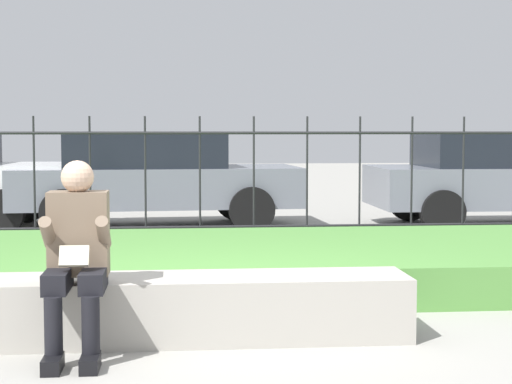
{
  "coord_description": "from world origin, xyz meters",
  "views": [
    {
      "loc": [
        -0.28,
        -5.76,
        1.43
      ],
      "look_at": [
        0.49,
        2.34,
        0.84
      ],
      "focal_mm": 60.0,
      "sensor_mm": 36.0,
      "label": 1
    }
  ],
  "objects_px": {
    "car_parked_center": "(153,177)",
    "car_parked_right": "(502,177)",
    "stone_bench": "(202,312)",
    "person_seated_reader": "(77,250)"
  },
  "relations": [
    {
      "from": "stone_bench",
      "to": "car_parked_right",
      "type": "relative_size",
      "value": 0.72
    },
    {
      "from": "person_seated_reader",
      "to": "car_parked_center",
      "type": "bearing_deg",
      "value": 87.63
    },
    {
      "from": "car_parked_center",
      "to": "car_parked_right",
      "type": "bearing_deg",
      "value": -7.34
    },
    {
      "from": "stone_bench",
      "to": "car_parked_center",
      "type": "xyz_separation_m",
      "value": [
        -0.5,
        6.78,
        0.55
      ]
    },
    {
      "from": "stone_bench",
      "to": "person_seated_reader",
      "type": "relative_size",
      "value": 2.29
    },
    {
      "from": "stone_bench",
      "to": "car_parked_center",
      "type": "relative_size",
      "value": 0.67
    },
    {
      "from": "stone_bench",
      "to": "car_parked_center",
      "type": "distance_m",
      "value": 6.82
    },
    {
      "from": "car_parked_right",
      "to": "stone_bench",
      "type": "bearing_deg",
      "value": -125.33
    },
    {
      "from": "person_seated_reader",
      "to": "car_parked_right",
      "type": "height_order",
      "value": "car_parked_right"
    },
    {
      "from": "person_seated_reader",
      "to": "car_parked_center",
      "type": "distance_m",
      "value": 7.11
    }
  ]
}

